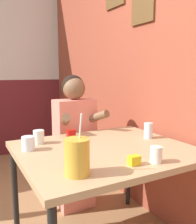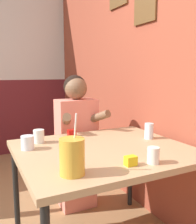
% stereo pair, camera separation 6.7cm
% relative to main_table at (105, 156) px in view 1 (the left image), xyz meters
% --- Properties ---
extents(brick_wall_right, '(0.08, 4.72, 2.70)m').
position_rel_main_table_xyz_m(brick_wall_right, '(0.61, 1.09, 0.68)').
color(brick_wall_right, brown).
rests_on(brick_wall_right, ground_plane).
extents(main_table, '(1.08, 0.94, 0.73)m').
position_rel_main_table_xyz_m(main_table, '(0.00, 0.00, 0.00)').
color(main_table, tan).
rests_on(main_table, ground_plane).
extents(person_seated, '(0.42, 0.40, 1.19)m').
position_rel_main_table_xyz_m(person_seated, '(0.06, 0.62, -0.05)').
color(person_seated, '#EA7F6B').
rests_on(person_seated, ground_plane).
extents(cocktail_pitcher, '(0.12, 0.12, 0.29)m').
position_rel_main_table_xyz_m(cocktail_pitcher, '(-0.33, -0.31, 0.15)').
color(cocktail_pitcher, gold).
rests_on(cocktail_pitcher, main_table).
extents(glass_near_pitcher, '(0.08, 0.08, 0.09)m').
position_rel_main_table_xyz_m(glass_near_pitcher, '(-0.44, 0.19, 0.10)').
color(glass_near_pitcher, silver).
rests_on(glass_near_pitcher, main_table).
extents(glass_center, '(0.07, 0.07, 0.09)m').
position_rel_main_table_xyz_m(glass_center, '(-0.35, 0.30, 0.10)').
color(glass_center, silver).
rests_on(glass_center, main_table).
extents(glass_far_side, '(0.07, 0.07, 0.09)m').
position_rel_main_table_xyz_m(glass_far_side, '(0.11, -0.36, 0.10)').
color(glass_far_side, silver).
rests_on(glass_far_side, main_table).
extents(glass_by_brick, '(0.06, 0.06, 0.11)m').
position_rel_main_table_xyz_m(glass_by_brick, '(0.40, 0.06, 0.11)').
color(glass_by_brick, silver).
rests_on(glass_by_brick, main_table).
extents(condiment_ketchup, '(0.06, 0.04, 0.05)m').
position_rel_main_table_xyz_m(condiment_ketchup, '(-0.08, 0.38, 0.08)').
color(condiment_ketchup, '#B7140F').
rests_on(condiment_ketchup, main_table).
extents(condiment_mustard, '(0.06, 0.04, 0.05)m').
position_rel_main_table_xyz_m(condiment_mustard, '(-0.02, -0.33, 0.08)').
color(condiment_mustard, yellow).
rests_on(condiment_mustard, main_table).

